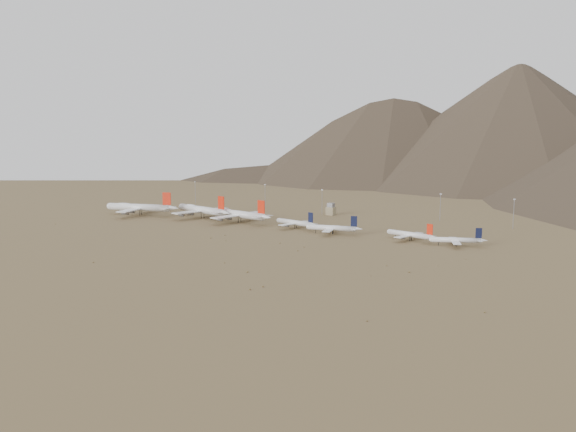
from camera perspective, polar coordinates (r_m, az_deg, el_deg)
The scene contains 16 objects.
ground at distance 474.83m, azimuth -5.41°, elevation -1.37°, with size 3000.00×3000.00×0.00m, color olive.
mountain_ridge at distance 1308.62m, azimuth 19.01°, elevation 10.83°, with size 4400.00×1000.00×300.00m.
widebody_west at distance 574.26m, azimuth -14.84°, elevation 0.87°, with size 78.27×61.74×23.74m.
widebody_centre at distance 544.05m, azimuth -8.74°, elevation 0.64°, with size 76.73×60.43×23.21m.
widebody_east at distance 512.10m, azimuth -5.02°, elevation 0.20°, with size 74.46×58.23×22.32m.
narrowbody_a at distance 476.70m, azimuth 0.81°, elevation -0.69°, with size 45.79×33.67×15.35m.
narrowbody_b at distance 450.55m, azimuth 4.63°, elevation -1.22°, with size 46.10×33.84×15.42m.
narrowbody_c at distance 430.86m, azimuth 12.39°, elevation -1.86°, with size 43.07×31.75×14.49m.
narrowbody_d at distance 418.76m, azimuth 16.81°, elevation -2.35°, with size 38.58×28.96×13.44m.
control_tower at distance 560.03m, azimuth 4.38°, elevation 0.64°, with size 8.00×8.00×12.00m.
mast_far_west at distance 663.40m, azimuth -9.40°, elevation 2.49°, with size 2.00×0.60×25.70m.
mast_west at distance 617.51m, azimuth -2.34°, elevation 2.18°, with size 2.00×0.60×25.70m.
mast_centre at distance 556.78m, azimuth 3.48°, elevation 1.53°, with size 2.00×0.60×25.70m.
mast_east at distance 535.13m, azimuth 15.21°, elevation 0.99°, with size 2.00×0.60×25.70m.
mast_far_east at distance 511.15m, azimuth 21.95°, elevation 0.36°, with size 2.00×0.60×25.70m.
desert_scrub at distance 376.39m, azimuth -8.66°, elevation -3.87°, with size 442.05×145.31×0.88m.
Camera 1 is at (278.52, -376.60, 77.85)m, focal length 35.00 mm.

